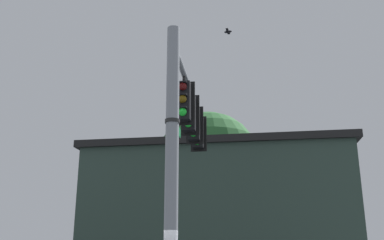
# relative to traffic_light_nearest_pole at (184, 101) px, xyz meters

# --- Properties ---
(signal_pole) EXTENTS (0.29, 0.29, 7.12)m
(signal_pole) POSITION_rel_traffic_light_nearest_pole_xyz_m (-0.06, 1.67, -2.32)
(signal_pole) COLOR gray
(signal_pole) RESTS_ON ground
(mast_arm) EXTENTS (0.33, 5.25, 0.15)m
(mast_arm) POSITION_rel_traffic_light_nearest_pole_xyz_m (0.03, -0.95, 0.77)
(mast_arm) COLOR gray
(traffic_light_nearest_pole) EXTENTS (0.54, 0.49, 1.31)m
(traffic_light_nearest_pole) POSITION_rel_traffic_light_nearest_pole_xyz_m (0.00, 0.00, 0.00)
(traffic_light_nearest_pole) COLOR black
(traffic_light_mid_inner) EXTENTS (0.54, 0.49, 1.31)m
(traffic_light_mid_inner) POSITION_rel_traffic_light_nearest_pole_xyz_m (0.04, -1.08, 0.00)
(traffic_light_mid_inner) COLOR black
(traffic_light_mid_outer) EXTENTS (0.54, 0.49, 1.31)m
(traffic_light_mid_outer) POSITION_rel_traffic_light_nearest_pole_xyz_m (0.07, -2.16, 0.00)
(traffic_light_mid_outer) COLOR black
(traffic_light_arm_end) EXTENTS (0.54, 0.49, 1.31)m
(traffic_light_arm_end) POSITION_rel_traffic_light_nearest_pole_xyz_m (0.11, -3.24, 0.00)
(traffic_light_arm_end) COLOR black
(street_name_sign) EXTENTS (0.33, 1.25, 0.22)m
(street_name_sign) POSITION_rel_traffic_light_nearest_pole_xyz_m (-0.05, 1.41, -1.05)
(street_name_sign) COLOR #147238
(bird_flying) EXTENTS (0.26, 0.37, 0.08)m
(bird_flying) POSITION_rel_traffic_light_nearest_pole_xyz_m (-1.09, -1.71, 2.83)
(bird_flying) COLOR black
(storefront_building) EXTENTS (11.59, 8.84, 6.51)m
(storefront_building) POSITION_rel_traffic_light_nearest_pole_xyz_m (0.02, -10.08, -2.62)
(storefront_building) COLOR #33473D
(storefront_building) RESTS_ON ground
(tree_by_storefront) EXTENTS (4.93, 4.93, 8.45)m
(tree_by_storefront) POSITION_rel_traffic_light_nearest_pole_xyz_m (0.55, -9.39, 0.10)
(tree_by_storefront) COLOR #4C3823
(tree_by_storefront) RESTS_ON ground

